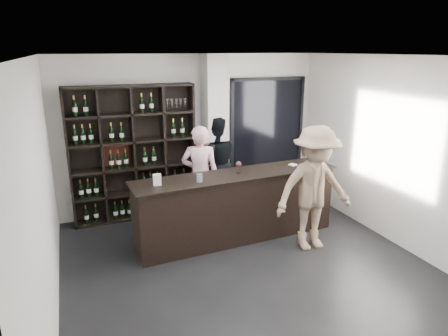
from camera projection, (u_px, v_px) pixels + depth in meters
name	position (u px, v px, depth m)	size (l,w,h in m)	color
floor	(253.00, 274.00, 5.51)	(5.00, 5.50, 0.01)	black
wine_shelf	(134.00, 154.00, 7.05)	(2.20, 0.35, 2.40)	black
structural_column	(215.00, 135.00, 7.41)	(0.40, 0.40, 2.90)	silver
glass_panel	(267.00, 130.00, 8.04)	(1.60, 0.08, 2.10)	black
tasting_counter	(237.00, 206.00, 6.40)	(3.35, 0.69, 1.10)	black
taster_pink	(200.00, 176.00, 6.85)	(0.64, 0.42, 1.77)	#EDB2BF
taster_black	(215.00, 164.00, 7.50)	(0.88, 0.69, 1.82)	black
customer	(314.00, 189.00, 6.00)	(1.24, 0.71, 1.92)	#947860
wine_glass	(239.00, 166.00, 6.25)	(0.09, 0.09, 0.22)	white
spit_cup	(199.00, 178.00, 5.86)	(0.09, 0.09, 0.12)	silver
napkin_stack	(293.00, 165.00, 6.70)	(0.11, 0.11, 0.02)	white
card_stand	(157.00, 180.00, 5.69)	(0.11, 0.06, 0.17)	white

